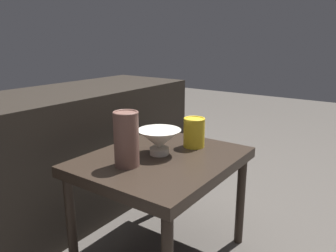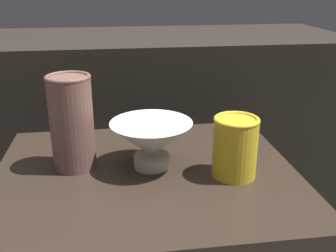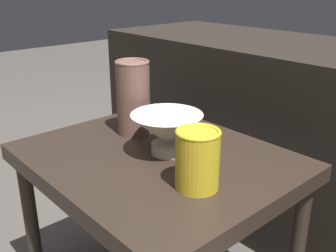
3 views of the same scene
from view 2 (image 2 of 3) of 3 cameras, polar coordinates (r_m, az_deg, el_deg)
table at (r=0.82m, az=-3.10°, el=-9.71°), size 0.60×0.50×0.43m
couch_backdrop at (r=1.40m, az=-5.33°, el=0.30°), size 1.43×0.50×0.62m
bowl at (r=0.79m, az=-2.42°, el=-2.10°), size 0.17×0.17×0.10m
vase_textured_left at (r=0.80m, az=-13.79°, el=0.62°), size 0.09×0.09×0.19m
vase_colorful_right at (r=0.77m, az=9.70°, el=-2.89°), size 0.09×0.09×0.12m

